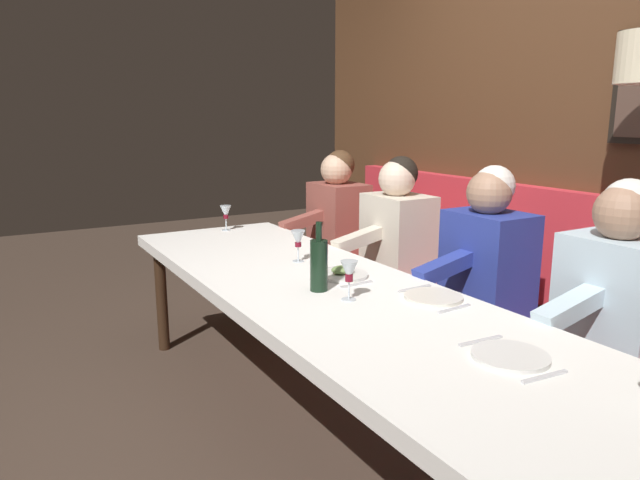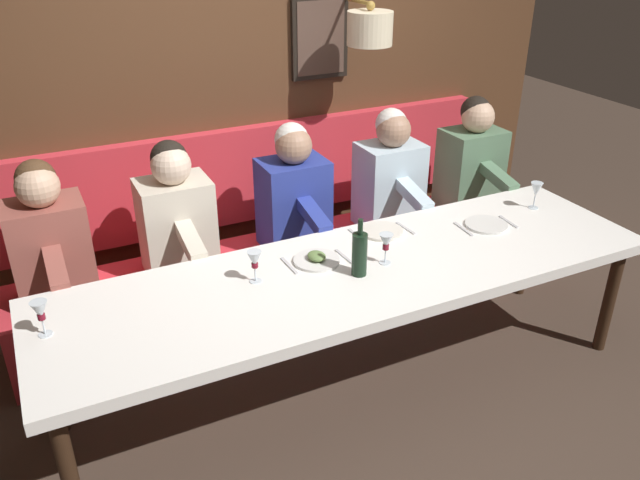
% 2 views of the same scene
% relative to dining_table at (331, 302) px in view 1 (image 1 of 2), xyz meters
% --- Properties ---
extents(ground_plane, '(12.00, 12.00, 0.00)m').
position_rel_dining_table_xyz_m(ground_plane, '(0.00, 0.00, -0.68)').
color(ground_plane, '#423328').
extents(dining_table, '(0.90, 3.17, 0.74)m').
position_rel_dining_table_xyz_m(dining_table, '(0.00, 0.00, 0.00)').
color(dining_table, white).
rests_on(dining_table, ground_plane).
extents(banquette_bench, '(0.52, 3.37, 0.45)m').
position_rel_dining_table_xyz_m(banquette_bench, '(0.89, 0.00, -0.46)').
color(banquette_bench, red).
rests_on(banquette_bench, ground_plane).
extents(back_wall_panel, '(0.59, 4.57, 2.90)m').
position_rel_dining_table_xyz_m(back_wall_panel, '(1.46, -0.01, 0.68)').
color(back_wall_panel, '#51331E').
rests_on(back_wall_panel, ground_plane).
extents(diner_near, '(0.60, 0.40, 0.79)m').
position_rel_dining_table_xyz_m(diner_near, '(0.88, -0.74, 0.13)').
color(diner_near, silver).
rests_on(diner_near, banquette_bench).
extents(diner_middle, '(0.60, 0.40, 0.79)m').
position_rel_dining_table_xyz_m(diner_middle, '(0.88, -0.05, 0.13)').
color(diner_middle, '#283893').
rests_on(diner_middle, banquette_bench).
extents(diner_far, '(0.60, 0.40, 0.79)m').
position_rel_dining_table_xyz_m(diner_far, '(0.88, 0.68, 0.13)').
color(diner_far, beige).
rests_on(diner_far, banquette_bench).
extents(diner_farthest, '(0.60, 0.40, 0.79)m').
position_rel_dining_table_xyz_m(diner_farthest, '(0.88, 1.36, 0.13)').
color(diner_farthest, '#934C42').
rests_on(diner_farthest, banquette_bench).
extents(place_setting_0, '(0.24, 0.31, 0.05)m').
position_rel_dining_table_xyz_m(place_setting_0, '(0.15, 0.15, 0.07)').
color(place_setting_0, silver).
rests_on(place_setting_0, dining_table).
extents(place_setting_1, '(0.24, 0.32, 0.01)m').
position_rel_dining_table_xyz_m(place_setting_1, '(0.10, -0.90, 0.06)').
color(place_setting_1, silver).
rests_on(place_setting_1, dining_table).
extents(place_setting_2, '(0.24, 0.31, 0.01)m').
position_rel_dining_table_xyz_m(place_setting_2, '(0.29, -0.32, 0.06)').
color(place_setting_2, silver).
rests_on(place_setting_2, dining_table).
extents(wine_glass_0, '(0.07, 0.07, 0.16)m').
position_rel_dining_table_xyz_m(wine_glass_0, '(-0.01, -0.16, 0.17)').
color(wine_glass_0, silver).
rests_on(wine_glass_0, dining_table).
extents(wine_glass_1, '(0.07, 0.07, 0.16)m').
position_rel_dining_table_xyz_m(wine_glass_1, '(0.09, 1.46, 0.17)').
color(wine_glass_1, silver).
rests_on(wine_glass_1, dining_table).
extents(wine_glass_2, '(0.07, 0.07, 0.16)m').
position_rel_dining_table_xyz_m(wine_glass_2, '(0.11, 0.50, 0.17)').
color(wine_glass_2, silver).
rests_on(wine_glass_2, dining_table).
extents(wine_bottle, '(0.08, 0.08, 0.30)m').
position_rel_dining_table_xyz_m(wine_bottle, '(-0.05, 0.02, 0.17)').
color(wine_bottle, black).
rests_on(wine_bottle, dining_table).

